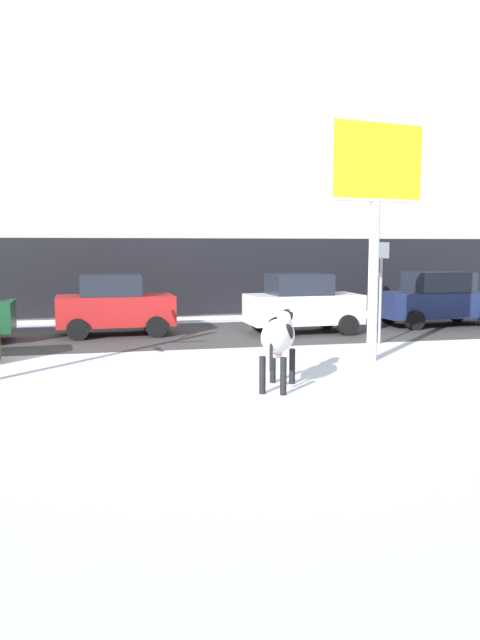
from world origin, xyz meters
The scene contains 10 objects.
ground_plane centered at (0.00, 0.00, 0.00)m, with size 120.00×120.00×0.00m, color white.
road_strip centered at (0.00, 8.65, 0.00)m, with size 60.00×5.60×0.01m, color #423F3F.
building_facade centered at (0.00, 15.49, 6.48)m, with size 44.00×6.10×13.00m.
cow_holstein centered at (0.61, 1.02, 1.00)m, with size 1.23×1.87×1.54m.
billboard centered at (3.57, 3.30, 4.31)m, with size 2.52×0.65×5.56m.
car_red_hatchback centered at (-2.27, 9.06, 0.93)m, with size 3.55×2.02×1.86m.
car_white_hatchback centered at (3.47, 8.22, 0.93)m, with size 3.55×2.02×1.86m.
car_navy_sedan centered at (8.61, 9.01, 0.91)m, with size 4.26×2.09×1.84m.
pedestrian_near_billboard centered at (7.55, 11.56, 0.88)m, with size 0.36×0.24×1.73m.
street_sign centered at (4.88, 5.65, 1.67)m, with size 0.44×0.08×2.82m.
Camera 1 is at (-2.73, -10.32, 2.71)m, focal length 35.14 mm.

